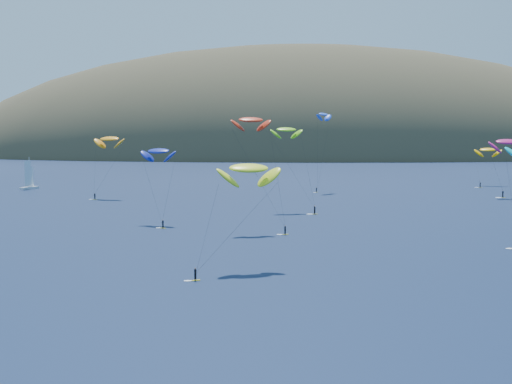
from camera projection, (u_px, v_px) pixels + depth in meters
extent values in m
ellipsoid|color=#3D3526|center=(299.00, 170.00, 607.80)|extent=(600.00, 300.00, 210.00)
ellipsoid|color=#3D3526|center=(121.00, 162.00, 642.73)|extent=(340.00, 240.00, 120.00)
ellipsoid|color=#3D3526|center=(495.00, 168.00, 582.10)|extent=(320.00, 220.00, 156.00)
cube|color=silver|center=(29.00, 188.00, 247.13)|extent=(4.68, 7.93, 0.92)
cylinder|color=silver|center=(29.00, 173.00, 247.18)|extent=(0.14, 0.14, 10.79)
cube|color=yellow|center=(95.00, 200.00, 208.61)|extent=(1.53, 0.86, 0.08)
cylinder|color=black|center=(95.00, 196.00, 208.53)|extent=(0.34, 0.34, 1.57)
sphere|color=#8C6047|center=(95.00, 193.00, 208.46)|extent=(0.26, 0.26, 0.26)
ellipsoid|color=orange|center=(109.00, 139.00, 213.60)|extent=(10.52, 7.23, 5.36)
cube|color=yellow|center=(195.00, 280.00, 95.18)|extent=(1.32, 0.81, 0.07)
cylinder|color=black|center=(195.00, 274.00, 95.11)|extent=(0.30, 0.30, 1.37)
sphere|color=#8C6047|center=(195.00, 269.00, 95.04)|extent=(0.23, 0.23, 0.23)
ellipsoid|color=#EBFA23|center=(249.00, 168.00, 103.66)|extent=(10.09, 7.33, 5.11)
cube|color=yellow|center=(315.00, 214.00, 171.77)|extent=(1.63, 0.81, 0.09)
cylinder|color=black|center=(315.00, 210.00, 171.68)|extent=(0.37, 0.37, 1.68)
sphere|color=#8C6047|center=(315.00, 206.00, 171.60)|extent=(0.28, 0.28, 0.28)
ellipsoid|color=#79D615|center=(286.00, 129.00, 178.75)|extent=(8.40, 5.34, 4.34)
cube|color=yellow|center=(316.00, 192.00, 233.65)|extent=(1.05, 1.25, 0.07)
cylinder|color=black|center=(316.00, 190.00, 233.58)|extent=(0.30, 0.30, 1.37)
sphere|color=#8C6047|center=(316.00, 188.00, 233.52)|extent=(0.23, 0.23, 0.23)
ellipsoid|color=blue|center=(324.00, 114.00, 236.21)|extent=(7.07, 7.95, 4.10)
cube|color=yellow|center=(503.00, 198.00, 214.79)|extent=(1.70, 0.67, 0.09)
cylinder|color=black|center=(503.00, 194.00, 214.70)|extent=(0.39, 0.39, 1.76)
sphere|color=#8C6047|center=(503.00, 191.00, 214.61)|extent=(0.30, 0.30, 0.30)
ellipsoid|color=#C1186C|center=(508.00, 142.00, 215.64)|extent=(11.97, 6.63, 6.38)
cube|color=yellow|center=(285.00, 234.00, 137.80)|extent=(1.37, 0.70, 0.07)
cylinder|color=black|center=(285.00, 230.00, 137.73)|extent=(0.31, 0.31, 1.41)
sphere|color=#8C6047|center=(285.00, 226.00, 137.66)|extent=(0.24, 0.24, 0.24)
ellipsoid|color=red|center=(251.00, 120.00, 142.75)|extent=(8.36, 5.42, 4.30)
cube|color=yellow|center=(163.00, 228.00, 146.75)|extent=(1.37, 0.77, 0.07)
cylinder|color=black|center=(163.00, 224.00, 146.68)|extent=(0.31, 0.31, 1.40)
sphere|color=#8C6047|center=(163.00, 220.00, 146.61)|extent=(0.24, 0.24, 0.24)
ellipsoid|color=#13219B|center=(158.00, 151.00, 154.94)|extent=(8.63, 5.92, 4.40)
cube|color=yellow|center=(480.00, 188.00, 253.77)|extent=(1.51, 0.78, 0.08)
cylinder|color=black|center=(480.00, 185.00, 253.70)|extent=(0.34, 0.34, 1.55)
sphere|color=#8C6047|center=(480.00, 182.00, 253.62)|extent=(0.26, 0.26, 0.26)
ellipsoid|color=#FFB100|center=(488.00, 150.00, 263.93)|extent=(10.02, 6.52, 5.15)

